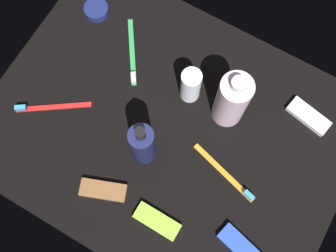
{
  "coord_description": "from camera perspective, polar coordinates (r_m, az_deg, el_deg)",
  "views": [
    {
      "loc": [
        -13.31,
        23.19,
        94.71
      ],
      "look_at": [
        0.0,
        0.0,
        3.0
      ],
      "focal_mm": 44.64,
      "sensor_mm": 36.0,
      "label": 1
    }
  ],
  "objects": [
    {
      "name": "snack_bar_white",
      "position": [
        1.04,
        18.65,
        1.27
      ],
      "size": [
        10.98,
        5.93,
        1.5
      ],
      "primitive_type": "cube",
      "rotation": [
        0.0,
        0.0,
        -0.19
      ],
      "color": "white",
      "rests_on": "ground_plane"
    },
    {
      "name": "snack_bar_blue",
      "position": [
        0.95,
        9.85,
        -15.87
      ],
      "size": [
        11.06,
        6.41,
        1.5
      ],
      "primitive_type": "cube",
      "rotation": [
        0.0,
        0.0,
        -0.25
      ],
      "color": "blue",
      "rests_on": "ground_plane"
    },
    {
      "name": "ground_plane",
      "position": [
        0.99,
        0.0,
        -0.58
      ],
      "size": [
        84.0,
        64.0,
        1.2
      ],
      "primitive_type": "cube",
      "color": "black"
    },
    {
      "name": "deodorant_stick",
      "position": [
        0.96,
        3.01,
        5.6
      ],
      "size": [
        4.72,
        4.72,
        10.64
      ],
      "primitive_type": "cylinder",
      "color": "silver",
      "rests_on": "ground_plane"
    },
    {
      "name": "snack_bar_lime",
      "position": [
        0.94,
        -1.5,
        -12.86
      ],
      "size": [
        10.46,
        4.15,
        1.5
      ],
      "primitive_type": "cube",
      "rotation": [
        0.0,
        0.0,
        -0.01
      ],
      "color": "#8CD133",
      "rests_on": "ground_plane"
    },
    {
      "name": "toothbrush_orange",
      "position": [
        0.96,
        8.11,
        -6.73
      ],
      "size": [
        17.67,
        5.96,
        2.1
      ],
      "color": "orange",
      "rests_on": "ground_plane"
    },
    {
      "name": "lotion_bottle",
      "position": [
        0.9,
        -3.46,
        -2.54
      ],
      "size": [
        5.37,
        5.37,
        18.09
      ],
      "color": "#191E4C",
      "rests_on": "ground_plane"
    },
    {
      "name": "toothbrush_red",
      "position": [
        1.03,
        -15.98,
        2.52
      ],
      "size": [
        15.53,
        11.16,
        2.1
      ],
      "color": "red",
      "rests_on": "ground_plane"
    },
    {
      "name": "bodywash_bottle",
      "position": [
        0.92,
        8.69,
        3.49
      ],
      "size": [
        7.16,
        7.16,
        19.13
      ],
      "color": "silver",
      "rests_on": "ground_plane"
    },
    {
      "name": "snack_bar_brown",
      "position": [
        0.96,
        -8.83,
        -8.67
      ],
      "size": [
        11.14,
        7.43,
        1.5
      ],
      "primitive_type": "cube",
      "rotation": [
        0.0,
        0.0,
        0.36
      ],
      "color": "brown",
      "rests_on": "ground_plane"
    },
    {
      "name": "cream_tin_left",
      "position": [
        1.12,
        -9.74,
        15.35
      ],
      "size": [
        6.21,
        6.21,
        2.09
      ],
      "primitive_type": "cylinder",
      "color": "navy",
      "rests_on": "ground_plane"
    },
    {
      "name": "toothbrush_green",
      "position": [
        1.05,
        -4.9,
        9.6
      ],
      "size": [
        11.15,
        15.53,
        2.1
      ],
      "color": "green",
      "rests_on": "ground_plane"
    }
  ]
}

